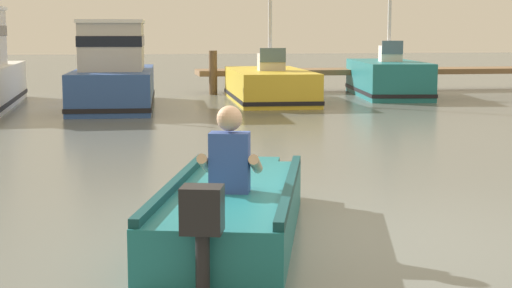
{
  "coord_description": "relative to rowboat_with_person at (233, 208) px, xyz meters",
  "views": [
    {
      "loc": [
        -2.11,
        -6.6,
        1.81
      ],
      "look_at": [
        -0.56,
        2.31,
        0.55
      ],
      "focal_mm": 56.53,
      "sensor_mm": 36.0,
      "label": 1
    }
  ],
  "objects": [
    {
      "name": "moored_boat_blue",
      "position": [
        -1.06,
        12.71,
        0.52
      ],
      "size": [
        2.17,
        5.57,
        2.09
      ],
      "color": "#2D519E",
      "rests_on": "ground"
    },
    {
      "name": "wooden_dock",
      "position": [
        7.59,
        16.99,
        0.35
      ],
      "size": [
        12.47,
        1.64,
        1.27
      ],
      "color": "brown",
      "rests_on": "ground"
    },
    {
      "name": "moored_boat_teal",
      "position": [
        6.56,
        14.84,
        0.24
      ],
      "size": [
        2.3,
        4.77,
        4.26
      ],
      "color": "#1E727A",
      "rests_on": "ground"
    },
    {
      "name": "rowboat_with_person",
      "position": [
        0.0,
        0.0,
        0.0
      ],
      "size": [
        1.87,
        3.69,
        1.19
      ],
      "color": "#1E727A",
      "rests_on": "ground"
    },
    {
      "name": "ground_plane",
      "position": [
        1.11,
        -0.38,
        -0.25
      ],
      "size": [
        120.0,
        120.0,
        0.0
      ],
      "primitive_type": "plane",
      "color": "slate"
    },
    {
      "name": "moored_boat_yellow",
      "position": [
        2.93,
        13.68,
        0.15
      ],
      "size": [
        2.12,
        4.83,
        4.25
      ],
      "color": "gold",
      "rests_on": "ground"
    }
  ]
}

